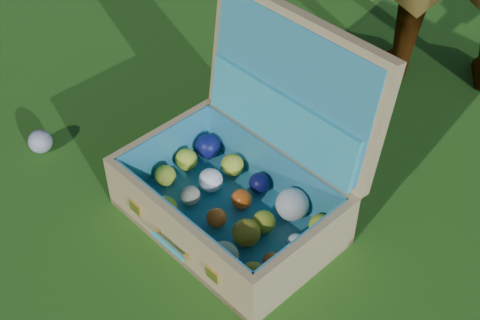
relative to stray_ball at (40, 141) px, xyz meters
name	(u,v)px	position (x,y,z in m)	size (l,w,h in m)	color
ground	(234,235)	(0.74, -0.07, -0.04)	(60.00, 60.00, 0.00)	#215114
stray_ball	(40,141)	(0.00, 0.00, 0.00)	(0.08, 0.08, 0.08)	#4373AE
suitcase	(250,169)	(0.74, 0.05, 0.13)	(0.77, 0.70, 0.60)	tan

